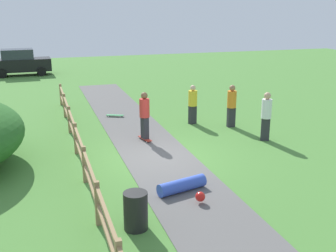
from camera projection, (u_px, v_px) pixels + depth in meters
ground_plane at (158, 158)px, 14.05m from camera, size 60.00×60.00×0.00m
asphalt_path at (158, 157)px, 14.04m from camera, size 2.40×28.00×0.02m
wooden_fence at (79, 147)px, 13.10m from camera, size 0.12×18.12×1.10m
trash_bin at (136, 211)px, 9.47m from camera, size 0.56×0.56×0.90m
skater_riding at (145, 114)px, 15.52m from camera, size 0.46×0.82×1.86m
skater_fallen at (183, 186)px, 11.35m from camera, size 1.48×1.30×0.36m
skateboard_loose at (115, 115)px, 19.16m from camera, size 0.81×0.51×0.08m
bystander_yellow at (193, 103)px, 17.88m from camera, size 0.48×0.48×1.70m
bystander_orange at (232, 104)px, 17.38m from camera, size 0.39×0.39×1.80m
bystander_white at (266, 114)px, 15.60m from camera, size 0.51×0.51×1.86m
parked_car_black at (20, 62)px, 30.46m from camera, size 4.27×2.15×1.92m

